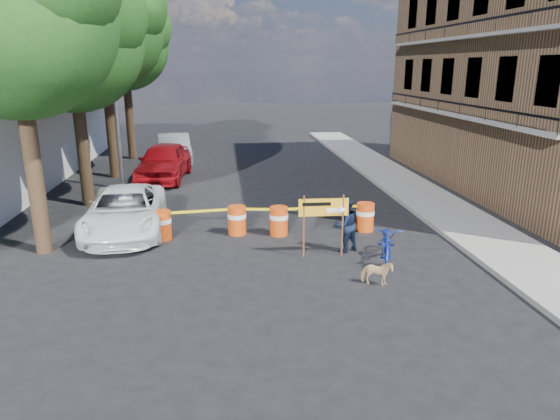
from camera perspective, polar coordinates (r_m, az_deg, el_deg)
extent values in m
plane|color=black|center=(13.12, 1.30, -6.66)|extent=(120.00, 120.00, 0.00)
cube|color=gray|center=(20.26, 16.54, 1.15)|extent=(2.40, 40.00, 0.15)
cube|color=#8C6647|center=(24.23, 29.08, 16.39)|extent=(8.00, 16.00, 12.00)
cylinder|color=#332316|center=(15.10, -26.39, 4.69)|extent=(0.44, 0.44, 5.04)
sphere|color=#224F16|center=(14.93, -28.29, 19.02)|extent=(5.20, 5.20, 5.20)
cylinder|color=#332316|center=(19.84, -21.66, 7.19)|extent=(0.44, 0.44, 4.76)
sphere|color=#224F16|center=(19.67, -22.78, 17.49)|extent=(5.00, 5.00, 5.00)
sphere|color=#224F16|center=(19.03, -20.80, 20.35)|extent=(3.75, 3.75, 3.75)
sphere|color=#224F16|center=(20.46, -24.18, 15.32)|extent=(3.50, 3.50, 3.50)
cylinder|color=#332316|center=(24.63, -18.83, 9.66)|extent=(0.44, 0.44, 5.32)
sphere|color=#224F16|center=(24.56, -19.72, 18.92)|extent=(5.40, 5.40, 5.40)
sphere|color=#224F16|center=(23.93, -17.88, 21.46)|extent=(4.05, 4.05, 4.05)
sphere|color=#224F16|center=(25.36, -21.07, 16.95)|extent=(3.78, 3.78, 3.78)
cylinder|color=#332316|center=(29.54, -16.83, 10.39)|extent=(0.44, 0.44, 4.93)
sphere|color=#224F16|center=(29.44, -17.44, 17.55)|extent=(4.80, 4.80, 4.80)
sphere|color=#224F16|center=(28.88, -16.04, 19.45)|extent=(3.60, 3.60, 3.60)
sphere|color=#224F16|center=(30.15, -18.51, 16.07)|extent=(3.36, 3.36, 3.36)
cylinder|color=gray|center=(21.93, -18.40, 12.52)|extent=(0.16, 0.16, 8.00)
cylinder|color=#C33B0B|center=(15.49, -13.34, -1.71)|extent=(0.56, 0.56, 0.90)
cylinder|color=white|center=(15.45, -13.38, -1.18)|extent=(0.58, 0.58, 0.14)
cylinder|color=#C33B0B|center=(15.61, -4.93, -1.18)|extent=(0.56, 0.56, 0.90)
cylinder|color=white|center=(15.57, -4.95, -0.65)|extent=(0.58, 0.58, 0.14)
cylinder|color=#C33B0B|center=(15.49, -0.14, -1.26)|extent=(0.56, 0.56, 0.90)
cylinder|color=white|center=(15.44, -0.14, -0.73)|extent=(0.58, 0.58, 0.14)
cylinder|color=#C33B0B|center=(16.13, 9.70, -0.79)|extent=(0.56, 0.56, 0.90)
cylinder|color=white|center=(16.08, 9.73, -0.28)|extent=(0.58, 0.58, 0.14)
cylinder|color=#592D19|center=(13.58, 2.73, -1.92)|extent=(0.05, 0.05, 1.75)
cylinder|color=#592D19|center=(13.76, 7.16, -1.78)|extent=(0.05, 0.05, 1.75)
cube|color=orange|center=(13.50, 5.01, 0.31)|extent=(1.36, 0.06, 0.49)
cube|color=white|center=(13.56, 6.15, -0.04)|extent=(0.39, 0.02, 0.12)
cone|color=white|center=(13.61, 7.24, -0.02)|extent=(0.22, 0.26, 0.25)
cube|color=black|center=(13.43, 4.22, 0.66)|extent=(0.78, 0.03, 0.10)
imported|color=black|center=(14.14, 7.47, -1.69)|extent=(0.94, 0.86, 1.57)
imported|color=#1634B3|center=(13.55, 12.27, -1.72)|extent=(0.99, 1.23, 2.03)
imported|color=tan|center=(12.24, 11.00, -7.08)|extent=(0.82, 0.54, 0.63)
imported|color=white|center=(16.41, -17.30, -0.12)|extent=(2.59, 5.13, 1.39)
imported|color=#A20D14|center=(23.67, -13.14, 5.41)|extent=(2.48, 5.13, 1.69)
imported|color=#ACAEB3|center=(27.87, -12.00, 6.90)|extent=(2.26, 4.87, 1.55)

